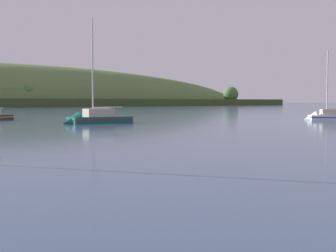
# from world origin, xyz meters

# --- Properties ---
(sailboat_near_mooring) EXTENTS (8.84, 2.83, 13.76)m
(sailboat_near_mooring) POSITION_xyz_m (7.97, 61.70, 0.36)
(sailboat_near_mooring) COLOR #0F564C
(sailboat_near_mooring) RESTS_ON ground
(sailboat_midwater_white) EXTENTS (7.17, 6.32, 11.07)m
(sailboat_midwater_white) POSITION_xyz_m (40.12, 52.32, 0.24)
(sailboat_midwater_white) COLOR white
(sailboat_midwater_white) RESTS_ON ground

